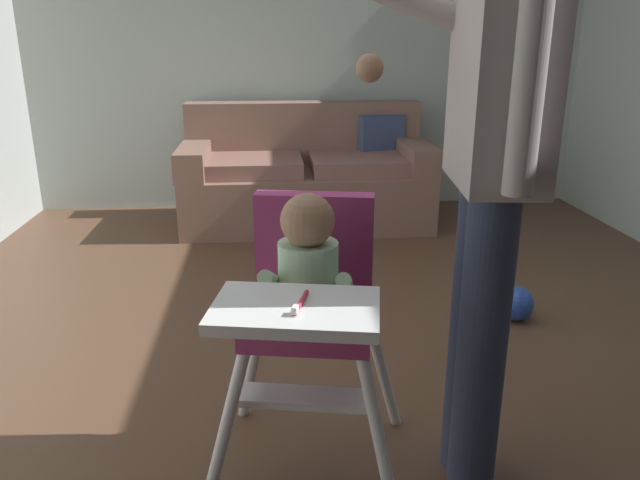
{
  "coord_description": "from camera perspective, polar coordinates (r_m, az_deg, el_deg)",
  "views": [
    {
      "loc": [
        -0.33,
        -2.26,
        1.31
      ],
      "look_at": [
        -0.19,
        -0.58,
        0.76
      ],
      "focal_mm": 34.06,
      "sensor_mm": 36.0,
      "label": 1
    }
  ],
  "objects": [
    {
      "name": "couch",
      "position": [
        4.53,
        -1.27,
        5.87
      ],
      "size": [
        1.8,
        0.86,
        0.86
      ],
      "rotation": [
        0.0,
        0.0,
        -1.57
      ],
      "color": "#846052",
      "rests_on": "ground"
    },
    {
      "name": "toy_ball",
      "position": [
        3.13,
        17.93,
        -5.7
      ],
      "size": [
        0.17,
        0.17,
        0.17
      ],
      "primitive_type": "sphere",
      "color": "#284CB7",
      "rests_on": "ground"
    },
    {
      "name": "adult_standing",
      "position": [
        1.69,
        15.7,
        6.27
      ],
      "size": [
        0.51,
        0.54,
        1.72
      ],
      "rotation": [
        0.0,
        0.0,
        3.03
      ],
      "color": "#303952",
      "rests_on": "ground"
    },
    {
      "name": "wall_far",
      "position": [
        4.95,
        -1.07,
        19.24
      ],
      "size": [
        5.13,
        0.06,
        2.78
      ],
      "primitive_type": "cube",
      "color": "#AFBDB4",
      "rests_on": "ground"
    },
    {
      "name": "high_chair",
      "position": [
        1.75,
        -1.03,
        -4.7
      ],
      "size": [
        0.7,
        0.8,
        0.92
      ],
      "rotation": [
        0.0,
        0.0,
        -1.75
      ],
      "color": "white",
      "rests_on": "ground"
    },
    {
      "name": "ground",
      "position": [
        2.66,
        3.09,
        -12.52
      ],
      "size": [
        5.93,
        6.9,
        0.1
      ],
      "primitive_type": "cube",
      "color": "brown"
    }
  ]
}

